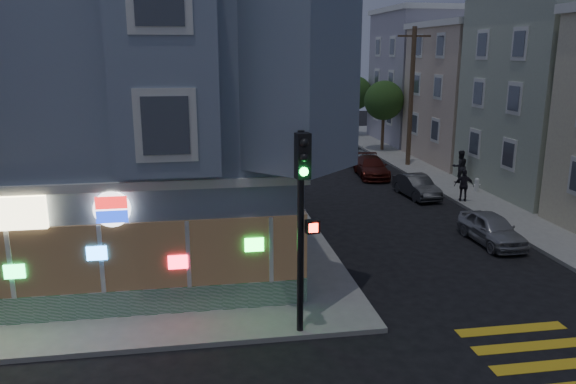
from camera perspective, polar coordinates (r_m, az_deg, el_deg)
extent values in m
plane|color=black|center=(13.94, 0.58, -18.94)|extent=(120.00, 120.00, 0.00)
cube|color=gray|center=(37.14, -27.06, 0.85)|extent=(33.00, 42.00, 0.15)
cube|color=gray|center=(43.28, 26.26, 2.63)|extent=(24.00, 42.00, 0.15)
cube|color=slate|center=(22.95, -19.46, 8.44)|extent=(14.00, 14.00, 11.00)
cube|color=silver|center=(23.14, -19.13, 4.38)|extent=(14.30, 14.30, 0.25)
cube|color=#196B33|center=(17.46, -22.01, -10.82)|extent=(13.60, 0.12, 0.80)
cube|color=#382B1E|center=(16.94, -22.44, -6.50)|extent=(13.60, 0.10, 2.00)
cylinder|color=white|center=(16.12, -17.45, -1.67)|extent=(1.00, 0.12, 1.00)
cube|color=#C2AF96|center=(42.48, 21.47, 9.17)|extent=(12.00, 8.60, 9.00)
cube|color=#A6A0B0|center=(50.39, 16.32, 11.06)|extent=(12.00, 8.60, 10.50)
cylinder|color=#4C3826|center=(38.29, 12.40, 9.37)|extent=(0.30, 0.30, 9.00)
cube|color=#4C3826|center=(38.19, 12.71, 15.20)|extent=(2.20, 0.12, 0.12)
cylinder|color=#4C3826|center=(44.27, 9.60, 6.32)|extent=(0.24, 0.24, 3.20)
sphere|color=#1D4117|center=(44.03, 9.72, 9.16)|extent=(3.00, 3.00, 3.00)
cylinder|color=#4C3826|center=(51.84, 6.76, 7.54)|extent=(0.24, 0.24, 3.20)
sphere|color=#1D4117|center=(51.64, 6.83, 9.96)|extent=(3.00, 3.00, 3.00)
imported|color=black|center=(34.10, 17.06, 2.49)|extent=(0.95, 0.76, 1.89)
imported|color=#232129|center=(29.89, 17.45, 0.63)|extent=(1.04, 0.73, 1.64)
imported|color=#9C9EA4|center=(24.21, 19.99, -3.53)|extent=(1.53, 3.68, 1.25)
imported|color=#343538|center=(30.76, 12.93, 0.58)|extent=(1.55, 3.70, 1.19)
imported|color=#511912|center=(35.23, 8.47, 2.52)|extent=(2.14, 4.40, 1.23)
imported|color=#AEB6BA|center=(40.12, 6.23, 4.04)|extent=(2.21, 4.67, 1.29)
cylinder|color=black|center=(14.82, 1.28, -4.37)|extent=(0.18, 0.18, 5.52)
cube|color=black|center=(14.05, 1.50, 3.68)|extent=(0.40, 0.36, 1.16)
sphere|color=black|center=(13.81, 1.65, 5.03)|extent=(0.22, 0.22, 0.22)
sphere|color=black|center=(13.88, 1.64, 3.54)|extent=(0.22, 0.22, 0.22)
sphere|color=#19F23F|center=(13.95, 1.63, 2.07)|extent=(0.22, 0.22, 0.22)
cube|color=black|center=(14.60, 2.49, -3.52)|extent=(0.39, 0.28, 0.35)
cube|color=#FF2614|center=(14.48, 2.59, -3.67)|extent=(0.24, 0.02, 0.24)
cylinder|color=silver|center=(32.39, 18.61, 0.58)|extent=(0.23, 0.23, 0.57)
sphere|color=silver|center=(32.32, 18.66, 1.16)|extent=(0.25, 0.25, 0.25)
cylinder|color=silver|center=(32.38, 18.62, 0.66)|extent=(0.43, 0.11, 0.11)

